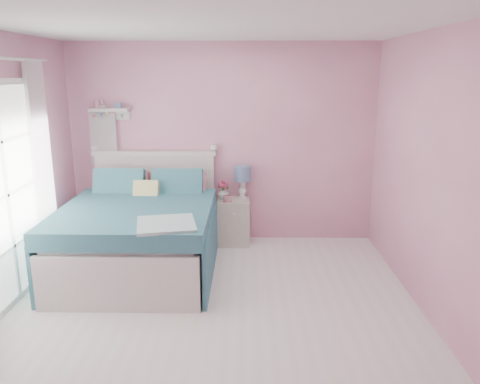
{
  "coord_description": "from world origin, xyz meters",
  "views": [
    {
      "loc": [
        0.32,
        -3.86,
        2.21
      ],
      "look_at": [
        0.25,
        1.2,
        0.92
      ],
      "focal_mm": 35.0,
      "sensor_mm": 36.0,
      "label": 1
    }
  ],
  "objects_px": {
    "nightstand": "(234,222)",
    "table_lamp": "(243,176)",
    "bed": "(141,234)",
    "teacup": "(227,199)",
    "vase": "(223,193)"
  },
  "relations": [
    {
      "from": "bed",
      "to": "vase",
      "type": "bearing_deg",
      "value": 43.83
    },
    {
      "from": "vase",
      "to": "nightstand",
      "type": "bearing_deg",
      "value": -19.14
    },
    {
      "from": "table_lamp",
      "to": "vase",
      "type": "relative_size",
      "value": 2.74
    },
    {
      "from": "bed",
      "to": "teacup",
      "type": "bearing_deg",
      "value": 36.34
    },
    {
      "from": "vase",
      "to": "teacup",
      "type": "height_order",
      "value": "vase"
    },
    {
      "from": "table_lamp",
      "to": "vase",
      "type": "height_order",
      "value": "table_lamp"
    },
    {
      "from": "nightstand",
      "to": "vase",
      "type": "bearing_deg",
      "value": 160.86
    },
    {
      "from": "bed",
      "to": "vase",
      "type": "distance_m",
      "value": 1.29
    },
    {
      "from": "vase",
      "to": "teacup",
      "type": "distance_m",
      "value": 0.18
    },
    {
      "from": "nightstand",
      "to": "table_lamp",
      "type": "distance_m",
      "value": 0.62
    },
    {
      "from": "nightstand",
      "to": "table_lamp",
      "type": "xyz_separation_m",
      "value": [
        0.11,
        0.09,
        0.6
      ]
    },
    {
      "from": "table_lamp",
      "to": "teacup",
      "type": "bearing_deg",
      "value": -133.89
    },
    {
      "from": "table_lamp",
      "to": "teacup",
      "type": "distance_m",
      "value": 0.38
    },
    {
      "from": "bed",
      "to": "table_lamp",
      "type": "bearing_deg",
      "value": 38.2
    },
    {
      "from": "nightstand",
      "to": "table_lamp",
      "type": "bearing_deg",
      "value": 37.49
    }
  ]
}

